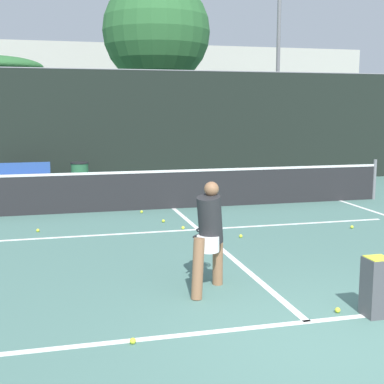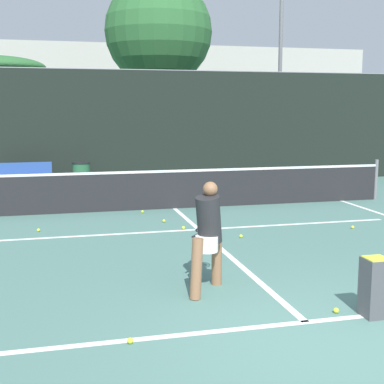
# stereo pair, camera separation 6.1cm
# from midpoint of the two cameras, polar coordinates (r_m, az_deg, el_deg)

# --- Properties ---
(ground_plane) EXTENTS (100.00, 100.00, 0.00)m
(ground_plane) POSITION_cam_midpoint_polar(r_m,az_deg,el_deg) (5.94, 14.60, -15.45)
(ground_plane) COLOR #4C756B
(court_baseline_near) EXTENTS (11.00, 0.10, 0.01)m
(court_baseline_near) POSITION_cam_midpoint_polar(r_m,az_deg,el_deg) (6.43, 11.94, -13.38)
(court_baseline_near) COLOR white
(court_baseline_near) RESTS_ON ground
(court_service_line) EXTENTS (8.25, 0.10, 0.01)m
(court_service_line) POSITION_cam_midpoint_polar(r_m,az_deg,el_deg) (10.79, 0.53, -4.01)
(court_service_line) COLOR white
(court_service_line) RESTS_ON ground
(court_center_mark) EXTENTS (0.10, 7.22, 0.01)m
(court_center_mark) POSITION_cam_midpoint_polar(r_m,az_deg,el_deg) (9.63, 2.44, -5.62)
(court_center_mark) COLOR white
(court_center_mark) RESTS_ON ground
(net) EXTENTS (11.09, 0.09, 1.07)m
(net) POSITION_cam_midpoint_polar(r_m,az_deg,el_deg) (12.96, -2.12, 0.45)
(net) COLOR slate
(net) RESTS_ON ground
(fence_back) EXTENTS (24.00, 0.06, 3.61)m
(fence_back) POSITION_cam_midpoint_polar(r_m,az_deg,el_deg) (17.00, -5.18, 6.81)
(fence_back) COLOR black
(fence_back) RESTS_ON ground
(player_practicing) EXTENTS (0.72, 1.14, 1.47)m
(player_practicing) POSITION_cam_midpoint_polar(r_m,az_deg,el_deg) (7.09, 1.59, -4.36)
(player_practicing) COLOR #8C6042
(player_practicing) RESTS_ON ground
(tennis_ball_scattered_0) EXTENTS (0.07, 0.07, 0.07)m
(tennis_ball_scattered_0) POSITION_cam_midpoint_polar(r_m,az_deg,el_deg) (11.35, 16.55, -3.59)
(tennis_ball_scattered_0) COLOR #D1E033
(tennis_ball_scattered_0) RESTS_ON ground
(tennis_ball_scattered_1) EXTENTS (0.07, 0.07, 0.07)m
(tennis_ball_scattered_1) POSITION_cam_midpoint_polar(r_m,az_deg,el_deg) (8.98, 19.19, -7.01)
(tennis_ball_scattered_1) COLOR #D1E033
(tennis_ball_scattered_1) RESTS_ON ground
(tennis_ball_scattered_3) EXTENTS (0.07, 0.07, 0.07)m
(tennis_ball_scattered_3) POSITION_cam_midpoint_polar(r_m,az_deg,el_deg) (10.16, 5.06, -4.70)
(tennis_ball_scattered_3) COLOR #D1E033
(tennis_ball_scattered_3) RESTS_ON ground
(tennis_ball_scattered_4) EXTENTS (0.07, 0.07, 0.07)m
(tennis_ball_scattered_4) POSITION_cam_midpoint_polar(r_m,az_deg,el_deg) (11.02, -16.27, -3.95)
(tennis_ball_scattered_4) COLOR #D1E033
(tennis_ball_scattered_4) RESTS_ON ground
(tennis_ball_scattered_6) EXTENTS (0.07, 0.07, 0.07)m
(tennis_ball_scattered_6) POSITION_cam_midpoint_polar(r_m,az_deg,el_deg) (6.76, 15.02, -12.07)
(tennis_ball_scattered_6) COLOR #D1E033
(tennis_ball_scattered_6) RESTS_ON ground
(tennis_ball_scattered_7) EXTENTS (0.07, 0.07, 0.07)m
(tennis_ball_scattered_7) POSITION_cam_midpoint_polar(r_m,az_deg,el_deg) (10.81, -1.12, -3.83)
(tennis_ball_scattered_7) COLOR #D1E033
(tennis_ball_scattered_7) RESTS_ON ground
(tennis_ball_scattered_8) EXTENTS (0.07, 0.07, 0.07)m
(tennis_ball_scattered_8) POSITION_cam_midpoint_polar(r_m,az_deg,el_deg) (12.50, -5.54, -2.11)
(tennis_ball_scattered_8) COLOR #D1E033
(tennis_ball_scattered_8) RESTS_ON ground
(tennis_ball_scattered_9) EXTENTS (0.07, 0.07, 0.07)m
(tennis_ball_scattered_9) POSITION_cam_midpoint_polar(r_m,az_deg,el_deg) (5.79, -6.64, -15.50)
(tennis_ball_scattered_9) COLOR #D1E033
(tennis_ball_scattered_9) RESTS_ON ground
(tennis_ball_scattered_10) EXTENTS (0.07, 0.07, 0.07)m
(tennis_ball_scattered_10) POSITION_cam_midpoint_polar(r_m,az_deg,el_deg) (11.47, -3.22, -3.10)
(tennis_ball_scattered_10) COLOR #D1E033
(tennis_ball_scattered_10) RESTS_ON ground
(ball_hopper) EXTENTS (0.28, 0.28, 0.71)m
(ball_hopper) POSITION_cam_midpoint_polar(r_m,az_deg,el_deg) (6.69, 18.83, -9.41)
(ball_hopper) COLOR #4C4C51
(ball_hopper) RESTS_ON ground
(courtside_bench) EXTENTS (1.61, 0.41, 0.86)m
(courtside_bench) POSITION_cam_midpoint_polar(r_m,az_deg,el_deg) (16.21, -17.79, 1.59)
(courtside_bench) COLOR #2D519E
(courtside_bench) RESTS_ON ground
(trash_bin) EXTENTS (0.52, 0.52, 0.85)m
(trash_bin) POSITION_cam_midpoint_polar(r_m,az_deg,el_deg) (16.08, -11.97, 1.63)
(trash_bin) COLOR #28603D
(trash_bin) RESTS_ON ground
(parked_car) EXTENTS (1.88, 4.35, 1.50)m
(parked_car) POSITION_cam_midpoint_polar(r_m,az_deg,el_deg) (21.52, 2.95, 4.17)
(parked_car) COLOR #B7B7BC
(parked_car) RESTS_ON ground
(floodlight_mast) EXTENTS (1.10, 0.24, 10.04)m
(floodlight_mast) POSITION_cam_midpoint_polar(r_m,az_deg,el_deg) (23.43, 9.21, 18.19)
(floodlight_mast) COLOR slate
(floodlight_mast) RESTS_ON ground
(tree_mid) EXTENTS (4.35, 4.35, 7.65)m
(tree_mid) POSITION_cam_midpoint_polar(r_m,az_deg,el_deg) (22.64, -3.91, 16.65)
(tree_mid) COLOR brown
(tree_mid) RESTS_ON ground
(building_far) EXTENTS (36.00, 2.40, 6.42)m
(building_far) POSITION_cam_midpoint_polar(r_m,az_deg,el_deg) (35.46, -10.04, 10.09)
(building_far) COLOR #B2ADA3
(building_far) RESTS_ON ground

